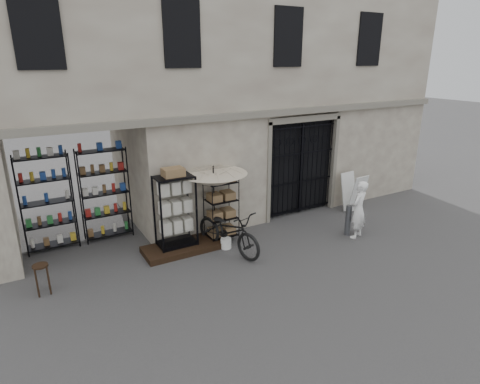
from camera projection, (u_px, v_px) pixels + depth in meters
ground at (295, 253)px, 10.13m from camera, size 80.00×80.00×0.00m
main_building at (220, 64)px, 11.99m from camera, size 14.00×4.00×9.00m
shop_recess at (81, 194)px, 9.83m from camera, size 3.00×1.70×3.00m
shop_shelving at (77, 198)px, 10.30m from camera, size 2.70×0.50×2.50m
iron_gate at (298, 167)px, 12.35m from camera, size 2.50×0.21×3.00m
step_platform at (183, 247)px, 10.25m from camera, size 2.00×0.90×0.15m
display_cabinet at (176, 215)px, 9.98m from camera, size 0.93×0.60×1.97m
wire_rack at (221, 210)px, 10.58m from camera, size 0.90×0.77×1.75m
market_umbrella at (213, 176)px, 10.26m from camera, size 1.80×1.82×2.50m
white_bucket at (226, 243)px, 10.35m from camera, size 0.34×0.34×0.27m
bicycle at (229, 251)px, 10.22m from camera, size 1.03×1.29×2.14m
wooden_stool at (42, 279)px, 8.28m from camera, size 0.41×0.41×0.66m
steel_bollard at (348, 220)px, 11.04m from camera, size 0.18×0.18×0.87m
shopkeeper at (356, 237)px, 11.04m from camera, size 1.14×1.70×0.38m
easel_sign at (353, 193)px, 12.70m from camera, size 0.61×0.69×1.20m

